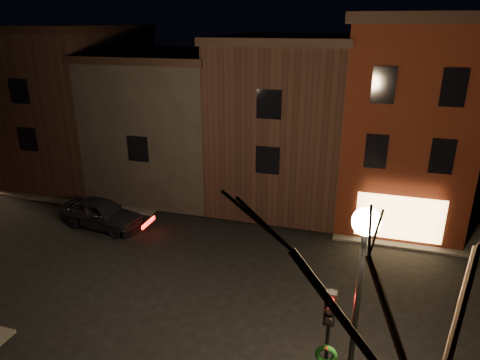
% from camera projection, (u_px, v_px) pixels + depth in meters
% --- Properties ---
extents(ground, '(120.00, 120.00, 0.00)m').
position_uv_depth(ground, '(202.00, 278.00, 18.11)').
color(ground, black).
rests_on(ground, ground).
extents(sidewalk_far_left, '(30.00, 30.00, 0.12)m').
position_uv_depth(sidewalk_far_left, '(84.00, 134.00, 41.41)').
color(sidewalk_far_left, '#2D2B28').
rests_on(sidewalk_far_left, ground).
extents(corner_building, '(6.50, 8.50, 10.50)m').
position_uv_depth(corner_building, '(405.00, 119.00, 22.62)').
color(corner_building, '#4F1A0E').
rests_on(corner_building, ground).
extents(row_building_a, '(7.30, 10.30, 9.40)m').
position_uv_depth(row_building_a, '(287.00, 118.00, 25.47)').
color(row_building_a, black).
rests_on(row_building_a, ground).
extents(row_building_b, '(7.80, 10.30, 8.40)m').
position_uv_depth(row_building_b, '(176.00, 119.00, 27.58)').
color(row_building_b, black).
rests_on(row_building_b, ground).
extents(row_building_c, '(7.30, 10.30, 9.90)m').
position_uv_depth(row_building_c, '(78.00, 102.00, 29.25)').
color(row_building_c, black).
rests_on(row_building_c, ground).
extents(street_lamp_near, '(0.60, 0.60, 6.48)m').
position_uv_depth(street_lamp_near, '(361.00, 268.00, 9.26)').
color(street_lamp_near, black).
rests_on(street_lamp_near, sidewalk_near_right).
extents(traffic_signal, '(0.58, 0.38, 4.05)m').
position_uv_depth(traffic_signal, '(328.00, 337.00, 10.69)').
color(traffic_signal, black).
rests_on(traffic_signal, sidewalk_near_right).
extents(bare_tree_right, '(6.40, 6.40, 8.50)m').
position_uv_depth(bare_tree_right, '(453.00, 313.00, 6.33)').
color(bare_tree_right, black).
rests_on(bare_tree_right, sidewalk_near_right).
extents(parked_car_a, '(4.75, 2.42, 1.55)m').
position_uv_depth(parked_car_a, '(102.00, 213.00, 22.44)').
color(parked_car_a, black).
rests_on(parked_car_a, ground).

